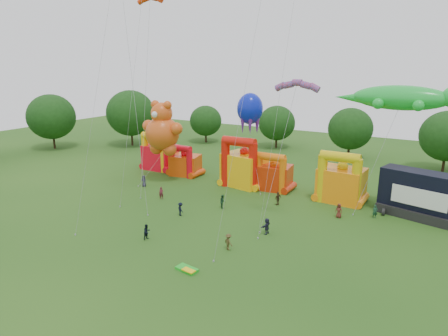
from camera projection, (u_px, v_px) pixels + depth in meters
The scene contains 24 objects.
ground at pixel (108, 269), 35.43m from camera, with size 160.00×160.00×0.00m, color #1E4814.
tree_ring at pixel (98, 199), 34.88m from camera, with size 120.24×122.31×12.07m.
bouncy_castle_0 at pixel (159, 155), 68.06m from camera, with size 5.27×4.30×6.51m.
bouncy_castle_1 at pixel (185, 163), 64.55m from camera, with size 5.16×4.49×5.16m.
bouncy_castle_2 at pixel (243, 167), 58.81m from camera, with size 6.43×5.49×7.54m.
bouncy_castle_3 at pixel (274, 175), 57.17m from camera, with size 5.06×4.24×5.58m.
bouncy_castle_4 at pixel (341, 182), 52.20m from camera, with size 5.84×4.78×6.92m.
stage_trailer at pixel (420, 195), 46.77m from camera, with size 9.46×5.36×5.61m.
teddy_bear_kite at pixel (160, 137), 59.33m from camera, with size 7.09×6.52×12.51m.
gecko_kite at pixel (386, 135), 46.39m from camera, with size 13.90×5.87×15.44m.
octopus_kite at pixel (253, 138), 56.28m from camera, with size 5.14×4.60×13.77m.
parafoil_kites at pixel (159, 105), 49.69m from camera, with size 27.74×11.52×27.94m.
diamond_kites at pixel (186, 85), 41.27m from camera, with size 21.83×15.71×36.42m.
folded_kite_bundle at pixel (187, 269), 35.19m from camera, with size 2.11×1.29×0.31m.
spectator_0 at pixel (144, 181), 58.87m from camera, with size 0.82×0.53×1.68m, color #2B2741.
spectator_1 at pixel (161, 193), 53.41m from camera, with size 0.62×0.40×1.69m, color #5B1A27.
spectator_2 at pixel (223, 201), 50.19m from camera, with size 0.85×0.66×1.74m, color #194025.
spectator_3 at pixel (180, 209), 47.68m from camera, with size 1.06×0.61×1.64m, color black.
spectator_4 at pixel (278, 198), 51.17m from camera, with size 1.04×0.44×1.78m, color #3C2B18.
spectator_5 at pixel (267, 226), 42.56m from camera, with size 1.65×0.53×1.78m, color #23233A.
spectator_6 at pixel (339, 211), 47.03m from camera, with size 0.85×0.55×1.74m, color maroon.
spectator_7 at pixel (375, 211), 46.92m from camera, with size 0.60×0.39×1.63m, color #1A412A.
spectator_8 at pixel (147, 232), 41.28m from camera, with size 0.80×0.63×1.65m, color black.
spectator_9 at pixel (228, 242), 38.93m from camera, with size 1.09×0.63×1.69m, color #453B1B.
Camera 1 is at (25.13, -22.22, 17.84)m, focal length 32.00 mm.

